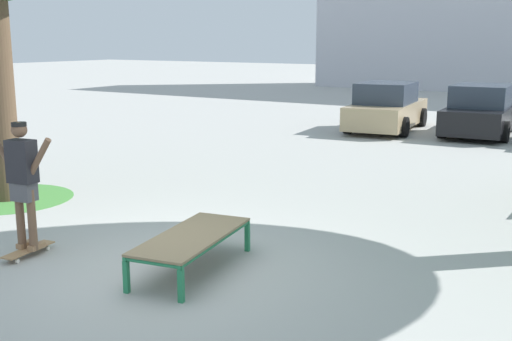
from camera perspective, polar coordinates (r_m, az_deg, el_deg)
ground_plane at (r=8.07m, az=-8.49°, el=-8.76°), size 120.00×120.00×0.00m
skate_box at (r=7.85m, az=-5.81°, el=-6.10°), size 1.06×2.00×0.46m
skateboard at (r=8.94m, az=-19.87°, el=-6.78°), size 0.31×0.82×0.09m
skater at (r=8.69m, az=-20.31°, el=-0.54°), size 1.00×0.32×1.69m
grass_patch_near_left at (r=12.22m, az=-21.51°, el=-2.36°), size 2.30×2.30×0.01m
car_tan at (r=20.34m, az=11.72°, el=5.54°), size 2.24×4.35×1.50m
car_black at (r=20.10m, az=19.71°, el=5.03°), size 2.08×4.28×1.50m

